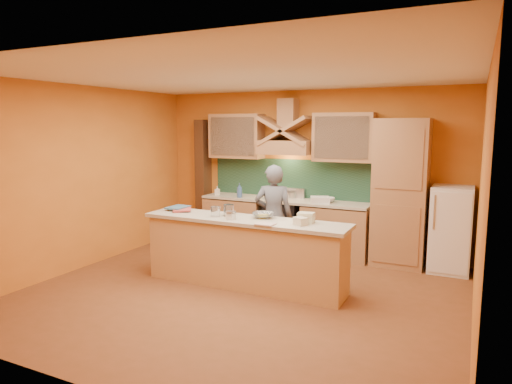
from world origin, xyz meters
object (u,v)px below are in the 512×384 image
at_px(person, 273,217).
at_px(mixing_bowl, 263,215).
at_px(fridge, 451,229).
at_px(kitchen_scale, 231,216).
at_px(stove, 284,225).

xyz_separation_m(person, mixing_bowl, (0.19, -0.78, 0.18)).
relative_size(fridge, person, 0.81).
height_order(kitchen_scale, mixing_bowl, kitchen_scale).
bearing_deg(kitchen_scale, person, 86.51).
xyz_separation_m(stove, fridge, (2.70, 0.00, 0.20)).
relative_size(person, kitchen_scale, 15.11).
bearing_deg(mixing_bowl, kitchen_scale, -138.78).
height_order(fridge, person, person).
xyz_separation_m(kitchen_scale, mixing_bowl, (0.34, 0.30, -0.01)).
relative_size(stove, fridge, 0.69).
bearing_deg(mixing_bowl, stove, 103.14).
relative_size(person, mixing_bowl, 5.39).
bearing_deg(person, kitchen_scale, 63.90).
height_order(fridge, mixing_bowl, fridge).
distance_m(stove, person, 1.05).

